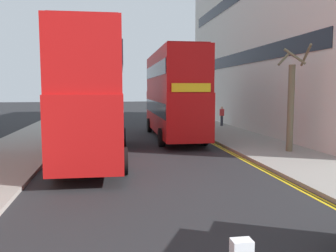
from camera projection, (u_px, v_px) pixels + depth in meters
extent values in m
cube|color=gray|center=(259.00, 146.00, 19.51)|extent=(4.00, 80.00, 0.14)
cube|color=gray|center=(13.00, 153.00, 17.37)|extent=(4.00, 80.00, 0.14)
cube|color=yellow|center=(236.00, 155.00, 17.21)|extent=(0.10, 56.00, 0.01)
cube|color=yellow|center=(233.00, 155.00, 17.19)|extent=(0.10, 56.00, 0.01)
cube|color=red|center=(96.00, 121.00, 16.14)|extent=(2.85, 10.88, 2.60)
cube|color=red|center=(94.00, 65.00, 15.87)|extent=(2.79, 10.66, 2.50)
cube|color=black|center=(96.00, 115.00, 16.11)|extent=(2.87, 10.44, 0.84)
cube|color=black|center=(94.00, 63.00, 15.86)|extent=(2.85, 10.23, 0.80)
cube|color=yellow|center=(101.00, 88.00, 21.28)|extent=(2.00, 0.13, 0.44)
cube|color=maroon|center=(94.00, 36.00, 15.73)|extent=(2.57, 9.79, 0.10)
cylinder|color=black|center=(78.00, 138.00, 19.40)|extent=(0.33, 1.05, 1.04)
cylinder|color=black|center=(123.00, 137.00, 19.73)|extent=(0.33, 1.05, 1.04)
cylinder|color=black|center=(55.00, 163.00, 12.80)|extent=(0.33, 1.05, 1.04)
cylinder|color=black|center=(124.00, 161.00, 13.13)|extent=(0.33, 1.05, 1.04)
cube|color=#B20F0F|center=(173.00, 112.00, 22.95)|extent=(2.64, 10.83, 2.60)
cube|color=#B20F0F|center=(173.00, 73.00, 22.68)|extent=(2.59, 10.61, 2.50)
cube|color=black|center=(173.00, 107.00, 22.92)|extent=(2.66, 10.40, 0.84)
cube|color=black|center=(173.00, 71.00, 22.67)|extent=(2.65, 10.18, 0.80)
cube|color=yellow|center=(191.00, 88.00, 17.50)|extent=(2.00, 0.09, 0.44)
cube|color=maroon|center=(173.00, 52.00, 22.54)|extent=(2.38, 9.75, 0.10)
cylinder|color=black|center=(204.00, 136.00, 19.98)|extent=(0.31, 1.04, 1.04)
cylinder|color=black|center=(161.00, 137.00, 19.60)|extent=(0.31, 1.04, 1.04)
cylinder|color=black|center=(182.00, 125.00, 26.56)|extent=(0.31, 1.04, 1.04)
cylinder|color=black|center=(149.00, 125.00, 26.18)|extent=(0.31, 1.04, 1.04)
cylinder|color=#2D2D38|center=(222.00, 121.00, 29.45)|extent=(0.22, 0.22, 0.85)
cube|color=red|center=(222.00, 112.00, 29.37)|extent=(0.34, 0.22, 0.56)
sphere|color=beige|center=(222.00, 108.00, 29.33)|extent=(0.20, 0.20, 0.20)
cylinder|color=#6B6047|center=(187.00, 91.00, 41.06)|extent=(0.29, 0.29, 5.73)
cylinder|color=#6B6047|center=(192.00, 63.00, 40.80)|extent=(0.13, 1.09, 0.81)
cylinder|color=#6B6047|center=(188.00, 63.00, 41.31)|extent=(1.22, 0.57, 0.94)
cylinder|color=#6B6047|center=(183.00, 63.00, 41.03)|extent=(0.95, 1.11, 0.99)
cylinder|color=#6B6047|center=(185.00, 63.00, 40.37)|extent=(0.71, 0.90, 0.77)
cylinder|color=#6B6047|center=(189.00, 62.00, 40.11)|extent=(1.29, 0.21, 0.95)
cylinder|color=#6B6047|center=(291.00, 108.00, 17.18)|extent=(0.31, 0.31, 4.26)
cylinder|color=#6B6047|center=(306.00, 55.00, 16.87)|extent=(0.41, 1.32, 0.98)
cylinder|color=#6B6047|center=(284.00, 59.00, 17.28)|extent=(0.90, 0.58, 0.73)
cylinder|color=#6B6047|center=(295.00, 56.00, 16.42)|extent=(1.05, 0.43, 0.79)
cube|color=silver|center=(295.00, 38.00, 28.79)|extent=(10.00, 28.00, 14.77)
cube|color=black|center=(237.00, 59.00, 28.15)|extent=(0.04, 24.64, 1.00)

